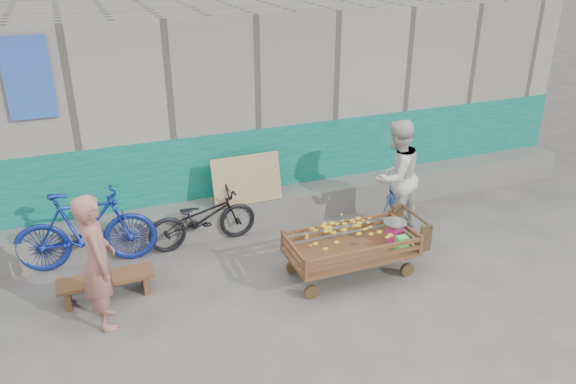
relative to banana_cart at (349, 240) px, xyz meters
name	(u,v)px	position (x,y,z in m)	size (l,w,h in m)	color
ground	(284,320)	(-1.10, -0.58, -0.50)	(80.00, 80.00, 0.00)	#504F4A
building_wall	(194,104)	(-1.10, 3.47, 0.96)	(12.00, 3.50, 3.00)	gray
banana_cart	(349,240)	(0.00, 0.00, 0.00)	(1.75, 0.80, 0.75)	#5C2D1B
bench	(106,282)	(-2.90, 0.63, -0.30)	(1.11, 0.33, 0.28)	#5C2D1B
vendor_man	(98,262)	(-2.96, 0.13, 0.28)	(0.58, 0.38, 1.58)	#A06658
woman	(395,176)	(1.18, 0.89, 0.33)	(0.81, 0.63, 1.67)	silver
child	(396,205)	(1.18, 0.82, -0.09)	(0.40, 0.26, 0.82)	#365191
bicycle_dark	(202,218)	(-1.51, 1.47, -0.10)	(0.53, 1.53, 0.80)	black
bicycle_blue	(85,229)	(-3.04, 1.46, 0.03)	(0.50, 1.78, 1.07)	navy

